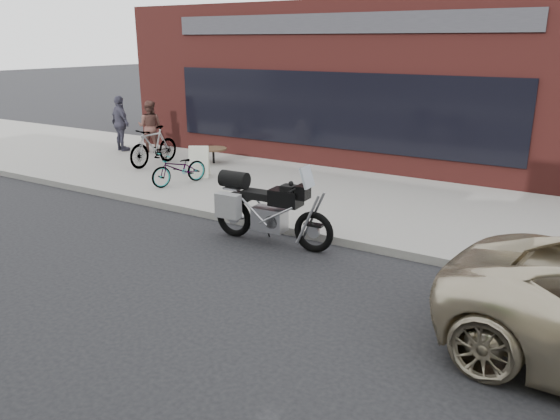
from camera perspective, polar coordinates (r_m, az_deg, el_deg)
ground at (r=7.12m, az=-13.63°, el=-12.52°), size 120.00×120.00×0.00m
near_sidewalk at (r=12.60m, az=9.20°, el=1.38°), size 44.00×6.00×0.15m
storefront at (r=19.41m, az=12.08°, el=13.29°), size 14.00×10.07×4.50m
motorcycle at (r=9.65m, az=-1.71°, el=0.19°), size 2.37×0.83×1.49m
bicycle_front at (r=13.36m, az=-10.49°, el=4.30°), size 0.90×1.58×0.79m
bicycle_rear at (r=15.57m, az=-13.07°, el=6.51°), size 0.52×1.79×1.07m
sandwich_sign at (r=14.03m, az=-8.45°, el=5.05°), size 0.66×0.65×0.80m
cafe_table at (r=15.57m, az=-6.99°, el=6.32°), size 0.76×0.76×0.44m
cafe_patron_left at (r=17.50m, az=-13.43°, el=8.49°), size 0.94×0.85×1.58m
cafe_patron_right at (r=17.92m, az=-16.32°, el=8.68°), size 1.08×0.70×1.72m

